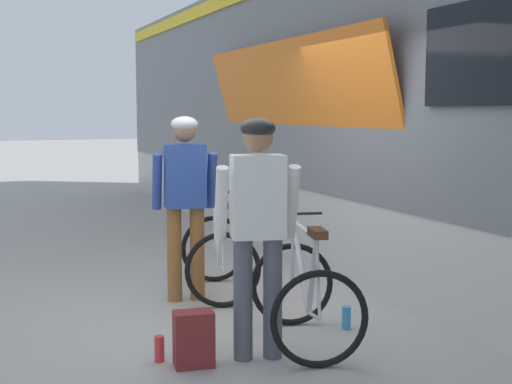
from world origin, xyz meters
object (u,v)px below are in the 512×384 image
Objects in this scene: bicycle_far_silver at (305,295)px; water_bottle_near_the_bikes at (346,318)px; backpack_on_platform at (194,339)px; cyclist_near_in_blue at (185,191)px; water_bottle_by_the_backpack at (159,349)px; cyclist_far_in_white at (258,217)px; bicycle_near_white at (218,254)px.

bicycle_far_silver reaches higher than water_bottle_near_the_bikes.
backpack_on_platform is 2.09× the size of water_bottle_near_the_bikes.
water_bottle_near_the_bikes is (1.44, 0.34, -0.10)m from backpack_on_platform.
backpack_on_platform is (-0.47, -1.75, -0.85)m from cyclist_near_in_blue.
water_bottle_by_the_backpack is (-0.68, -1.56, -0.96)m from cyclist_near_in_blue.
backpack_on_platform is 2.11× the size of water_bottle_by_the_backpack.
cyclist_near_in_blue is 1.00× the size of cyclist_far_in_white.
water_bottle_near_the_bikes is (0.50, 0.23, -0.31)m from bicycle_far_silver.
cyclist_near_in_blue is at bearing 66.54° from water_bottle_by_the_backpack.
cyclist_near_in_blue is 9.28× the size of water_bottle_by_the_backpack.
bicycle_near_white is at bearing 57.77° from water_bottle_by_the_backpack.
cyclist_near_in_blue is 1.95m from water_bottle_by_the_backpack.
water_bottle_near_the_bikes is (0.60, -1.49, -0.31)m from bicycle_near_white.
cyclist_far_in_white is at bearing -159.18° from water_bottle_near_the_bikes.
cyclist_far_in_white reaches higher than backpack_on_platform.
backpack_on_platform is (-0.49, 0.02, -0.85)m from cyclist_far_in_white.
bicycle_near_white is 6.40× the size of water_bottle_by_the_backpack.
water_bottle_by_the_backpack is (-1.14, 0.07, -0.31)m from bicycle_far_silver.
cyclist_near_in_blue reaches higher than backpack_on_platform.
bicycle_far_silver is at bearing -3.72° from water_bottle_by_the_backpack.
water_bottle_near_the_bikes is at bearing 5.48° from water_bottle_by_the_backpack.
bicycle_far_silver is at bearing 14.59° from backpack_on_platform.
cyclist_near_in_blue reaches higher than water_bottle_by_the_backpack.
bicycle_far_silver is at bearing -74.26° from cyclist_near_in_blue.
cyclist_near_in_blue is 1.95m from water_bottle_near_the_bikes.
cyclist_far_in_white reaches higher than bicycle_far_silver.
backpack_on_platform reaches higher than water_bottle_near_the_bikes.
backpack_on_platform is at bearing -105.17° from cyclist_near_in_blue.
water_bottle_near_the_bikes is at bearing 20.82° from cyclist_far_in_white.
bicycle_near_white reaches higher than backpack_on_platform.
backpack_on_platform is at bearing -42.62° from water_bottle_by_the_backpack.
water_bottle_near_the_bikes is (0.96, -1.40, -0.96)m from cyclist_near_in_blue.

